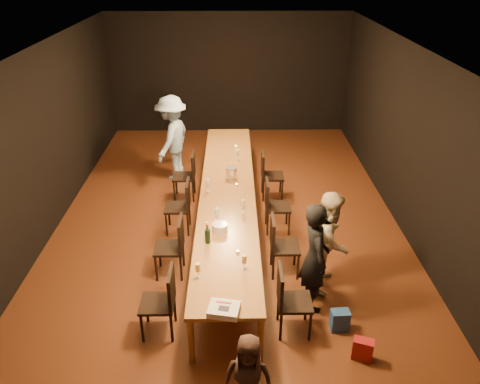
{
  "coord_description": "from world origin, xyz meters",
  "views": [
    {
      "loc": [
        0.1,
        -6.88,
        4.34
      ],
      "look_at": [
        0.2,
        -0.5,
        1.0
      ],
      "focal_mm": 35.0,
      "sensor_mm": 36.0,
      "label": 1
    }
  ],
  "objects_px": {
    "chair_right_3": "(273,175)",
    "plate_stack": "(220,228)",
    "woman_birthday": "(315,257)",
    "table": "(228,194)",
    "chair_right_1": "(285,246)",
    "man_blue": "(172,138)",
    "ice_bucket": "(231,173)",
    "woman_tan": "(330,240)",
    "birthday_cake": "(224,310)",
    "chair_left_1": "(169,247)",
    "chair_right_2": "(278,206)",
    "chair_left_0": "(157,303)",
    "chair_left_2": "(177,207)",
    "chair_left_3": "(184,176)",
    "child": "(248,378)",
    "champagne_bottle": "(207,233)",
    "chair_right_0": "(295,301)"
  },
  "relations": [
    {
      "from": "chair_right_3",
      "to": "plate_stack",
      "type": "bearing_deg",
      "value": -21.38
    },
    {
      "from": "chair_right_3",
      "to": "woman_birthday",
      "type": "relative_size",
      "value": 0.6
    },
    {
      "from": "table",
      "to": "chair_right_1",
      "type": "height_order",
      "value": "chair_right_1"
    },
    {
      "from": "man_blue",
      "to": "chair_right_3",
      "type": "bearing_deg",
      "value": 82.56
    },
    {
      "from": "ice_bucket",
      "to": "table",
      "type": "bearing_deg",
      "value": -97.15
    },
    {
      "from": "woman_tan",
      "to": "birthday_cake",
      "type": "bearing_deg",
      "value": 157.26
    },
    {
      "from": "chair_left_1",
      "to": "plate_stack",
      "type": "distance_m",
      "value": 0.83
    },
    {
      "from": "chair_right_2",
      "to": "chair_left_0",
      "type": "bearing_deg",
      "value": -35.31
    },
    {
      "from": "chair_left_2",
      "to": "chair_right_2",
      "type": "bearing_deg",
      "value": -90.0
    },
    {
      "from": "chair_right_2",
      "to": "chair_left_3",
      "type": "bearing_deg",
      "value": -125.22
    },
    {
      "from": "chair_left_3",
      "to": "child",
      "type": "xyz_separation_m",
      "value": [
        1.09,
        -4.8,
        0.05
      ]
    },
    {
      "from": "table",
      "to": "ice_bucket",
      "type": "height_order",
      "value": "ice_bucket"
    },
    {
      "from": "chair_right_1",
      "to": "champagne_bottle",
      "type": "xyz_separation_m",
      "value": [
        -1.11,
        -0.31,
        0.45
      ]
    },
    {
      "from": "chair_right_0",
      "to": "chair_right_3",
      "type": "height_order",
      "value": "same"
    },
    {
      "from": "table",
      "to": "chair_left_1",
      "type": "distance_m",
      "value": 1.49
    },
    {
      "from": "chair_right_2",
      "to": "woman_tan",
      "type": "bearing_deg",
      "value": 21.9
    },
    {
      "from": "champagne_bottle",
      "to": "ice_bucket",
      "type": "height_order",
      "value": "champagne_bottle"
    },
    {
      "from": "table",
      "to": "champagne_bottle",
      "type": "height_order",
      "value": "champagne_bottle"
    },
    {
      "from": "woman_birthday",
      "to": "woman_tan",
      "type": "height_order",
      "value": "woman_birthday"
    },
    {
      "from": "woman_tan",
      "to": "child",
      "type": "xyz_separation_m",
      "value": [
        -1.2,
        -2.14,
        -0.22
      ]
    },
    {
      "from": "champagne_bottle",
      "to": "chair_left_3",
      "type": "bearing_deg",
      "value": 102.33
    },
    {
      "from": "chair_right_2",
      "to": "plate_stack",
      "type": "distance_m",
      "value": 1.59
    },
    {
      "from": "table",
      "to": "chair_right_2",
      "type": "bearing_deg",
      "value": 0.0
    },
    {
      "from": "chair_right_2",
      "to": "chair_right_1",
      "type": "bearing_deg",
      "value": -0.0
    },
    {
      "from": "man_blue",
      "to": "child",
      "type": "relative_size",
      "value": 1.7
    },
    {
      "from": "chair_left_0",
      "to": "plate_stack",
      "type": "relative_size",
      "value": 4.22
    },
    {
      "from": "chair_right_2",
      "to": "chair_left_2",
      "type": "bearing_deg",
      "value": -90.0
    },
    {
      "from": "woman_tan",
      "to": "man_blue",
      "type": "xyz_separation_m",
      "value": [
        -2.59,
        3.6,
        0.14
      ]
    },
    {
      "from": "man_blue",
      "to": "ice_bucket",
      "type": "distance_m",
      "value": 2.04
    },
    {
      "from": "birthday_cake",
      "to": "chair_right_3",
      "type": "bearing_deg",
      "value": 88.96
    },
    {
      "from": "woman_tan",
      "to": "man_blue",
      "type": "distance_m",
      "value": 4.44
    },
    {
      "from": "chair_right_3",
      "to": "champagne_bottle",
      "type": "relative_size",
      "value": 2.89
    },
    {
      "from": "birthday_cake",
      "to": "champagne_bottle",
      "type": "relative_size",
      "value": 1.2
    },
    {
      "from": "chair_left_3",
      "to": "chair_left_0",
      "type": "bearing_deg",
      "value": -180.0
    },
    {
      "from": "chair_left_2",
      "to": "woman_birthday",
      "type": "bearing_deg",
      "value": -133.82
    },
    {
      "from": "chair_right_2",
      "to": "chair_left_3",
      "type": "height_order",
      "value": "same"
    },
    {
      "from": "chair_left_0",
      "to": "woman_birthday",
      "type": "xyz_separation_m",
      "value": [
        2.0,
        0.48,
        0.31
      ]
    },
    {
      "from": "birthday_cake",
      "to": "chair_left_2",
      "type": "bearing_deg",
      "value": 116.94
    },
    {
      "from": "chair_right_1",
      "to": "chair_right_2",
      "type": "height_order",
      "value": "same"
    },
    {
      "from": "chair_right_0",
      "to": "chair_left_1",
      "type": "relative_size",
      "value": 1.0
    },
    {
      "from": "chair_left_0",
      "to": "chair_right_2",
      "type": "bearing_deg",
      "value": -35.31
    },
    {
      "from": "woman_birthday",
      "to": "champagne_bottle",
      "type": "bearing_deg",
      "value": 66.89
    },
    {
      "from": "woman_birthday",
      "to": "woman_tan",
      "type": "distance_m",
      "value": 0.54
    },
    {
      "from": "chair_left_1",
      "to": "chair_left_3",
      "type": "relative_size",
      "value": 1.0
    },
    {
      "from": "chair_left_2",
      "to": "child",
      "type": "bearing_deg",
      "value": -163.19
    },
    {
      "from": "chair_left_2",
      "to": "champagne_bottle",
      "type": "distance_m",
      "value": 1.68
    },
    {
      "from": "chair_right_1",
      "to": "woman_birthday",
      "type": "bearing_deg",
      "value": 22.64
    },
    {
      "from": "chair_left_1",
      "to": "birthday_cake",
      "type": "height_order",
      "value": "chair_left_1"
    },
    {
      "from": "chair_left_3",
      "to": "woman_birthday",
      "type": "bearing_deg",
      "value": -147.33
    },
    {
      "from": "table",
      "to": "chair_left_2",
      "type": "relative_size",
      "value": 6.45
    }
  ]
}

